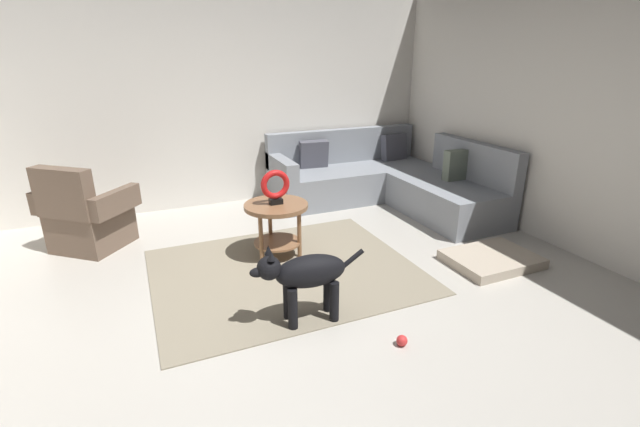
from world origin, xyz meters
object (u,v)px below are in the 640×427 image
object	(u,v)px
side_table	(276,216)
dog_toy_ball	(402,341)
dog	(305,275)
dog_bed_mat	(491,259)
sectional_couch	(385,182)
torus_sculpture	(275,186)
armchair	(86,218)

from	to	relation	value
side_table	dog_toy_ball	world-z (taller)	side_table
side_table	dog	size ratio (longest dim) A/B	0.71
dog_toy_ball	dog_bed_mat	bearing A→B (deg)	25.96
dog_toy_ball	dog	bearing A→B (deg)	132.56
sectional_couch	side_table	size ratio (longest dim) A/B	3.75
torus_sculpture	dog_toy_ball	size ratio (longest dim) A/B	4.28
torus_sculpture	dog	distance (m)	1.19
dog	dog_toy_ball	bearing A→B (deg)	-132.42
dog_bed_mat	side_table	bearing A→B (deg)	152.02
sectional_couch	dog_toy_ball	bearing A→B (deg)	-119.11
torus_sculpture	dog	size ratio (longest dim) A/B	0.38
sectional_couch	torus_sculpture	world-z (taller)	sectional_couch
side_table	torus_sculpture	xyz separation A→B (m)	(0.00, -0.00, 0.29)
sectional_couch	dog_bed_mat	distance (m)	1.95
dog_bed_mat	sectional_couch	bearing A→B (deg)	89.64
torus_sculpture	dog_bed_mat	distance (m)	2.13
torus_sculpture	dog	xyz separation A→B (m)	(-0.16, -1.13, -0.33)
side_table	dog_bed_mat	size ratio (longest dim) A/B	0.75
dog_bed_mat	dog	world-z (taller)	dog
sectional_couch	dog_bed_mat	xyz separation A→B (m)	(-0.01, -1.93, -0.25)
dog	dog_toy_ball	size ratio (longest dim) A/B	11.14
dog_bed_mat	dog_toy_ball	xyz separation A→B (m)	(-1.46, -0.71, -0.01)
dog	dog_toy_ball	distance (m)	0.80
side_table	dog_bed_mat	xyz separation A→B (m)	(1.79, -0.95, -0.37)
armchair	dog_toy_ball	size ratio (longest dim) A/B	13.12
dog_bed_mat	dog_toy_ball	bearing A→B (deg)	-154.04
side_table	dog	bearing A→B (deg)	-98.03
armchair	dog_bed_mat	bearing A→B (deg)	11.10
sectional_couch	dog_toy_ball	xyz separation A→B (m)	(-1.47, -2.65, -0.25)
sectional_couch	dog_toy_ball	distance (m)	3.04
torus_sculpture	dog_bed_mat	xyz separation A→B (m)	(1.79, -0.95, -0.67)
dog_bed_mat	dog	bearing A→B (deg)	-174.77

